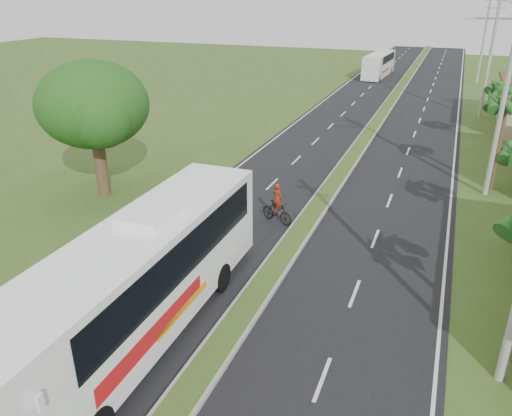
% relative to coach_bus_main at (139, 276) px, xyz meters
% --- Properties ---
extents(ground, '(180.00, 180.00, 0.00)m').
position_rel_coach_bus_main_xyz_m(ground, '(2.67, 0.15, -2.36)').
color(ground, '#3C541E').
rests_on(ground, ground).
extents(road_asphalt, '(14.00, 160.00, 0.02)m').
position_rel_coach_bus_main_xyz_m(road_asphalt, '(2.67, 20.15, -2.35)').
color(road_asphalt, black).
rests_on(road_asphalt, ground).
extents(median_strip, '(1.20, 160.00, 0.18)m').
position_rel_coach_bus_main_xyz_m(median_strip, '(2.67, 20.15, -2.26)').
color(median_strip, gray).
rests_on(median_strip, ground).
extents(lane_edge_left, '(0.12, 160.00, 0.01)m').
position_rel_coach_bus_main_xyz_m(lane_edge_left, '(-4.03, 20.15, -2.36)').
color(lane_edge_left, silver).
rests_on(lane_edge_left, ground).
extents(lane_edge_right, '(0.12, 160.00, 0.01)m').
position_rel_coach_bus_main_xyz_m(lane_edge_right, '(9.37, 20.15, -2.36)').
color(lane_edge_right, silver).
rests_on(lane_edge_right, ground).
extents(palm_verge_c, '(2.40, 2.40, 5.85)m').
position_rel_coach_bus_main_xyz_m(palm_verge_c, '(11.47, 19.15, 2.76)').
color(palm_verge_c, '#473321').
rests_on(palm_verge_c, ground).
extents(palm_verge_d, '(2.40, 2.40, 5.25)m').
position_rel_coach_bus_main_xyz_m(palm_verge_d, '(11.97, 28.15, 2.19)').
color(palm_verge_d, '#473321').
rests_on(palm_verge_d, ground).
extents(shade_tree, '(6.30, 6.00, 7.54)m').
position_rel_coach_bus_main_xyz_m(shade_tree, '(-9.44, 10.17, 2.66)').
color(shade_tree, '#473321').
rests_on(shade_tree, ground).
extents(utility_pole_b, '(3.20, 0.28, 12.00)m').
position_rel_coach_bus_main_xyz_m(utility_pole_b, '(11.14, 18.15, 3.89)').
color(utility_pole_b, gray).
rests_on(utility_pole_b, ground).
extents(utility_pole_c, '(1.60, 0.28, 11.00)m').
position_rel_coach_bus_main_xyz_m(utility_pole_c, '(11.17, 38.15, 3.31)').
color(utility_pole_c, gray).
rests_on(utility_pole_c, ground).
extents(utility_pole_d, '(1.60, 0.28, 10.50)m').
position_rel_coach_bus_main_xyz_m(utility_pole_d, '(11.17, 58.15, 3.06)').
color(utility_pole_d, gray).
rests_on(utility_pole_d, ground).
extents(coach_bus_main, '(2.96, 13.33, 4.30)m').
position_rel_coach_bus_main_xyz_m(coach_bus_main, '(0.00, 0.00, 0.00)').
color(coach_bus_main, white).
rests_on(coach_bus_main, ground).
extents(coach_bus_far, '(2.83, 10.48, 3.02)m').
position_rel_coach_bus_main_xyz_m(coach_bus_far, '(-1.22, 58.77, -0.65)').
color(coach_bus_far, silver).
rests_on(coach_bus_far, ground).
extents(motorcyclist, '(1.96, 1.22, 2.11)m').
position_rel_coach_bus_main_xyz_m(motorcyclist, '(1.20, 10.18, -1.62)').
color(motorcyclist, black).
rests_on(motorcyclist, ground).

